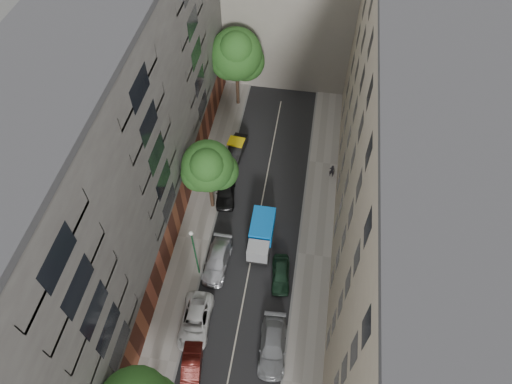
% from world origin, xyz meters
% --- Properties ---
extents(ground, '(120.00, 120.00, 0.00)m').
position_xyz_m(ground, '(0.00, 0.00, 0.00)').
color(ground, '#4C4C49').
rests_on(ground, ground).
extents(road_surface, '(8.00, 44.00, 0.02)m').
position_xyz_m(road_surface, '(0.00, 0.00, 0.01)').
color(road_surface, black).
rests_on(road_surface, ground).
extents(sidewalk_left, '(3.00, 44.00, 0.15)m').
position_xyz_m(sidewalk_left, '(-5.50, 0.00, 0.07)').
color(sidewalk_left, gray).
rests_on(sidewalk_left, ground).
extents(sidewalk_right, '(3.00, 44.00, 0.15)m').
position_xyz_m(sidewalk_right, '(5.50, 0.00, 0.07)').
color(sidewalk_right, gray).
rests_on(sidewalk_right, ground).
extents(building_left, '(8.00, 44.00, 20.00)m').
position_xyz_m(building_left, '(-11.00, 0.00, 10.00)').
color(building_left, '#4C4947').
rests_on(building_left, ground).
extents(building_right, '(8.00, 44.00, 20.00)m').
position_xyz_m(building_right, '(11.00, 0.00, 10.00)').
color(building_right, tan).
rests_on(building_right, ground).
extents(tarp_truck, '(2.01, 4.91, 2.27)m').
position_xyz_m(tarp_truck, '(0.60, 0.72, 1.25)').
color(tarp_truck, black).
rests_on(tarp_truck, ground).
extents(car_left_1, '(1.92, 4.13, 1.31)m').
position_xyz_m(car_left_1, '(-2.80, -11.40, 0.66)').
color(car_left_1, '#49120E').
rests_on(car_left_1, ground).
extents(car_left_2, '(2.52, 5.08, 1.38)m').
position_xyz_m(car_left_2, '(-3.38, -7.80, 0.69)').
color(car_left_2, silver).
rests_on(car_left_2, ground).
extents(car_left_3, '(2.12, 4.88, 1.40)m').
position_xyz_m(car_left_3, '(-2.80, -2.20, 0.70)').
color(car_left_3, silver).
rests_on(car_left_3, ground).
extents(car_left_4, '(2.40, 4.63, 1.51)m').
position_xyz_m(car_left_4, '(-3.60, 5.40, 0.75)').
color(car_left_4, black).
rests_on(car_left_4, ground).
extents(car_left_5, '(1.90, 4.30, 1.37)m').
position_xyz_m(car_left_5, '(-3.60, 11.00, 0.69)').
color(car_left_5, black).
rests_on(car_left_5, ground).
extents(car_right_1, '(2.33, 5.13, 1.46)m').
position_xyz_m(car_right_1, '(2.97, -8.80, 0.73)').
color(car_right_1, gray).
rests_on(car_right_1, ground).
extents(car_right_2, '(1.90, 3.90, 1.28)m').
position_xyz_m(car_right_2, '(2.80, -2.60, 0.64)').
color(car_right_2, black).
rests_on(car_right_2, ground).
extents(tree_mid, '(4.91, 4.57, 8.29)m').
position_xyz_m(tree_mid, '(-4.50, 3.81, 5.76)').
color(tree_mid, '#382619').
rests_on(tree_mid, sidewalk_left).
extents(tree_far, '(5.72, 5.51, 9.60)m').
position_xyz_m(tree_far, '(-4.76, 18.53, 6.59)').
color(tree_far, '#382619').
rests_on(tree_far, sidewalk_left).
extents(lamp_post, '(0.36, 0.36, 6.48)m').
position_xyz_m(lamp_post, '(-4.20, -3.27, 4.14)').
color(lamp_post, '#164F2A').
rests_on(lamp_post, sidewalk_left).
extents(pedestrian, '(0.61, 0.46, 1.53)m').
position_xyz_m(pedestrian, '(6.40, 9.40, 0.91)').
color(pedestrian, black).
rests_on(pedestrian, sidewalk_right).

